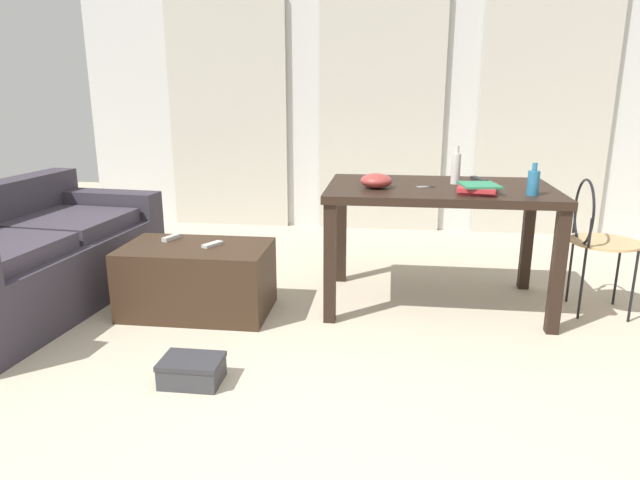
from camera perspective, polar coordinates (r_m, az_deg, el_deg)
ground_plane at (r=3.64m, az=4.85°, el=-7.25°), size 9.05×9.05×0.00m
wall_back at (r=5.65m, az=6.24°, el=14.38°), size 5.92×0.10×2.62m
curtains at (r=5.57m, az=6.16°, el=12.34°), size 4.21×0.03×2.23m
couch at (r=4.10m, az=-27.66°, el=-1.85°), size 1.08×1.92×0.77m
coffee_table at (r=3.64m, az=-12.28°, el=-3.87°), size 0.90×0.54×0.43m
craft_table at (r=3.65m, az=11.94°, el=3.79°), size 1.40×0.86×0.78m
wire_chair at (r=3.87m, az=25.99°, el=0.84°), size 0.41×0.42×0.85m
bottle_near at (r=3.72m, az=13.56°, el=7.11°), size 0.06×0.06×0.24m
bottle_far at (r=3.46m, az=20.74°, el=5.48°), size 0.07×0.07×0.19m
bowl at (r=3.50m, az=5.71°, el=5.98°), size 0.20×0.20×0.09m
book_stack at (r=3.45m, az=15.62°, el=5.07°), size 0.26×0.31×0.06m
tv_remote_on_table at (r=3.87m, az=15.77°, el=5.88°), size 0.09×0.19×0.02m
scissors at (r=3.58m, az=10.85°, el=5.32°), size 0.12×0.08×0.00m
tv_remote_primary at (r=3.76m, az=-14.74°, el=0.24°), size 0.09×0.15×0.03m
tv_remote_secondary at (r=3.56m, az=-10.81°, el=-0.43°), size 0.11×0.15×0.02m
shoebox at (r=2.86m, az=-12.81°, el=-12.73°), size 0.29×0.21×0.13m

